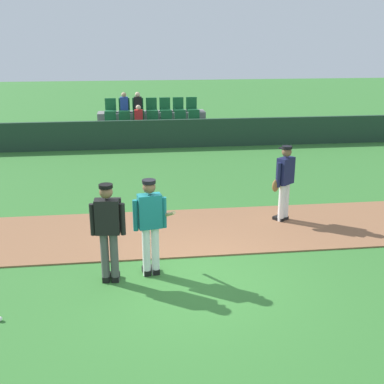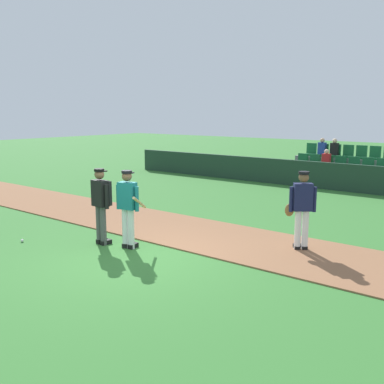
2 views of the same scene
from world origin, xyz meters
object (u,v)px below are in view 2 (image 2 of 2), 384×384
object	(u,v)px
batter_teal_jersey	(128,206)
umpire_home_plate	(101,202)
runner_navy_jersey	(302,208)
baseball	(22,241)

from	to	relation	value
batter_teal_jersey	umpire_home_plate	distance (m)	0.73
umpire_home_plate	runner_navy_jersey	world-z (taller)	same
umpire_home_plate	baseball	world-z (taller)	umpire_home_plate
runner_navy_jersey	baseball	distance (m)	6.49
umpire_home_plate	runner_navy_jersey	distance (m)	4.49
batter_teal_jersey	runner_navy_jersey	xyz separation A→B (m)	(3.09, 2.24, -0.01)
runner_navy_jersey	batter_teal_jersey	bearing A→B (deg)	-144.09
batter_teal_jersey	baseball	distance (m)	2.78
batter_teal_jersey	umpire_home_plate	world-z (taller)	same
umpire_home_plate	baseball	size ratio (longest dim) A/B	23.78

